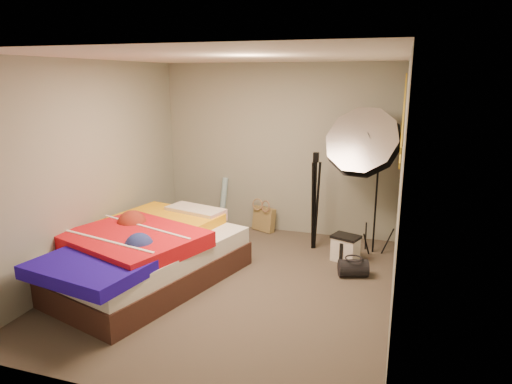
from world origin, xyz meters
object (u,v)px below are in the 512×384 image
at_px(photo_umbrella, 364,144).
at_px(camera_tripod, 315,194).
at_px(duffel_bag, 353,268).
at_px(wrapping_roll, 223,202).
at_px(camera_case, 345,249).
at_px(tote_bag, 264,219).
at_px(bed, 142,254).

distance_m(photo_umbrella, camera_tripod, 0.93).
xyz_separation_m(duffel_bag, photo_umbrella, (-0.02, 0.79, 1.36)).
bearing_deg(wrapping_roll, camera_case, -22.21).
height_order(tote_bag, camera_case, tote_bag).
xyz_separation_m(tote_bag, photo_umbrella, (1.47, -0.47, 1.28)).
height_order(camera_case, bed, bed).
bearing_deg(camera_case, bed, -128.97).
height_order(bed, camera_tripod, camera_tripod).
xyz_separation_m(camera_case, photo_umbrella, (0.13, 0.35, 1.31)).
xyz_separation_m(wrapping_roll, photo_umbrella, (2.14, -0.47, 1.08)).
xyz_separation_m(duffel_bag, camera_tripod, (-0.62, 0.77, 0.66)).
distance_m(tote_bag, bed, 2.28).
distance_m(wrapping_roll, photo_umbrella, 2.44).
xyz_separation_m(tote_bag, camera_case, (1.34, -0.82, -0.03)).
bearing_deg(camera_case, tote_bag, 168.55).
bearing_deg(tote_bag, duffel_bag, -15.58).
xyz_separation_m(duffel_bag, bed, (-2.31, -0.85, 0.22)).
distance_m(duffel_bag, bed, 2.47).
relative_size(wrapping_roll, duffel_bag, 2.28).
height_order(duffel_bag, photo_umbrella, photo_umbrella).
relative_size(photo_umbrella, camera_tripod, 1.53).
relative_size(camera_case, camera_tripod, 0.24).
distance_m(camera_case, camera_tripod, 0.84).
bearing_deg(wrapping_roll, photo_umbrella, -12.43).
height_order(photo_umbrella, camera_tripod, photo_umbrella).
bearing_deg(photo_umbrella, wrapping_roll, 167.57).
bearing_deg(camera_tripod, bed, -136.14).
bearing_deg(duffel_bag, photo_umbrella, 73.98).
height_order(wrapping_roll, camera_tripod, camera_tripod).
height_order(wrapping_roll, camera_case, wrapping_roll).
distance_m(wrapping_roll, camera_case, 2.18).
xyz_separation_m(camera_case, duffel_bag, (0.15, -0.45, -0.05)).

